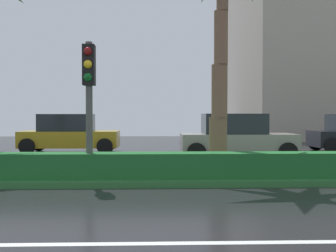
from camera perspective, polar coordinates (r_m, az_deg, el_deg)
The scene contains 3 objects.
traffic_signal_median_right at distance 9.93m, azimuth -10.94°, elevation 5.70°, with size 0.28×0.43×3.24m.
car_in_traffic_second at distance 18.90m, azimuth -13.59°, elevation -1.09°, with size 4.30×2.02×1.72m.
car_in_traffic_third at distance 15.78m, azimuth 9.47°, elevation -1.55°, with size 4.30×2.02×1.72m.
Camera 1 is at (5.19, -3.19, 1.63)m, focal length 43.82 mm.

